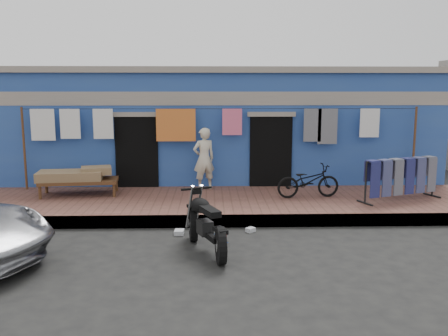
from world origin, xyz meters
TOP-DOWN VIEW (x-y plane):
  - ground at (0.00, 0.00)m, footprint 80.00×80.00m
  - sidewalk at (0.00, 3.00)m, footprint 28.00×3.00m
  - curb at (0.00, 1.55)m, footprint 28.00×0.10m
  - building at (-0.00, 6.99)m, footprint 12.20×5.20m
  - clothesline at (-0.46, 4.25)m, footprint 10.06×0.06m
  - seated_person at (-0.45, 4.12)m, footprint 0.67×0.57m
  - bicycle at (2.02, 3.11)m, footprint 1.55×0.73m
  - motorcycle at (-0.37, 0.08)m, footprint 1.70×2.02m
  - charpoy at (-3.46, 3.54)m, footprint 2.12×1.34m
  - jeans_rack at (4.10, 2.79)m, footprint 2.38×1.82m
  - litter_a at (-0.58, 1.20)m, footprint 0.19×0.15m
  - litter_b at (0.50, 1.20)m, footprint 0.21×0.21m
  - litter_c at (-0.90, 1.07)m, footprint 0.19×0.23m

SIDE VIEW (x-z plane):
  - ground at x=0.00m, z-range 0.00..0.00m
  - litter_a at x=-0.58m, z-range 0.00..0.08m
  - litter_b at x=0.50m, z-range 0.00..0.09m
  - litter_c at x=-0.90m, z-range 0.00..0.09m
  - sidewalk at x=0.00m, z-range 0.00..0.25m
  - curb at x=0.00m, z-range 0.00..0.25m
  - motorcycle at x=-0.37m, z-range 0.00..1.05m
  - charpoy at x=-3.46m, z-range 0.25..0.89m
  - bicycle at x=2.02m, z-range 0.25..1.21m
  - jeans_rack at x=4.10m, z-range 0.25..1.26m
  - seated_person at x=-0.45m, z-range 0.25..1.83m
  - building at x=0.00m, z-range 0.01..3.37m
  - clothesline at x=-0.46m, z-range 0.76..2.86m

